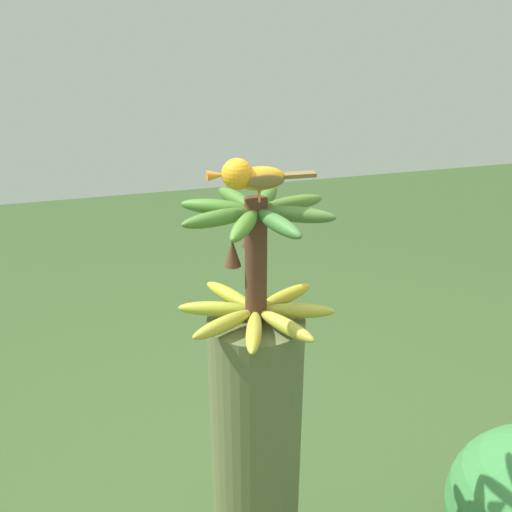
% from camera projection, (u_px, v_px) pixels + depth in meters
% --- Properties ---
extents(banana_tree, '(0.22, 0.22, 0.96)m').
position_uv_depth(banana_tree, '(256.00, 485.00, 1.46)').
color(banana_tree, '#5B663D').
rests_on(banana_tree, ground).
extents(banana_bunch, '(0.33, 0.33, 0.28)m').
position_uv_depth(banana_bunch, '(255.00, 261.00, 1.20)').
color(banana_bunch, '#4C2D1E').
rests_on(banana_bunch, banana_tree).
extents(perched_bird, '(0.06, 0.22, 0.09)m').
position_uv_depth(perched_bird, '(249.00, 176.00, 1.11)').
color(perched_bird, '#C68933').
rests_on(perched_bird, banana_bunch).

